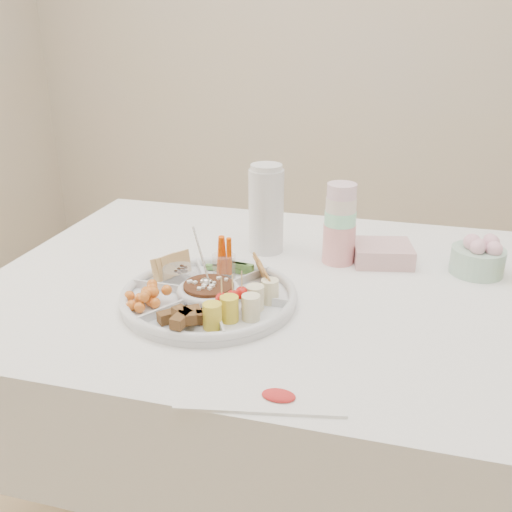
# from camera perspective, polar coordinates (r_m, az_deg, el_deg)

# --- Properties ---
(wall_back) EXTENTS (4.00, 0.02, 2.70)m
(wall_back) POSITION_cam_1_polar(r_m,az_deg,el_deg) (3.21, 12.45, 22.41)
(wall_back) COLOR beige
(wall_back) RESTS_ON ground
(dining_table) EXTENTS (1.52, 1.02, 0.76)m
(dining_table) POSITION_cam_1_polar(r_m,az_deg,el_deg) (1.55, 4.67, -15.54)
(dining_table) COLOR white
(dining_table) RESTS_ON floor
(party_tray) EXTENTS (0.39, 0.39, 0.04)m
(party_tray) POSITION_cam_1_polar(r_m,az_deg,el_deg) (1.25, -4.73, -3.78)
(party_tray) COLOR white
(party_tray) RESTS_ON dining_table
(bean_dip) EXTENTS (0.11, 0.11, 0.04)m
(bean_dip) POSITION_cam_1_polar(r_m,az_deg,el_deg) (1.25, -4.75, -3.47)
(bean_dip) COLOR #4C2D11
(bean_dip) RESTS_ON party_tray
(tortillas) EXTENTS (0.10, 0.10, 0.06)m
(tortillas) POSITION_cam_1_polar(r_m,az_deg,el_deg) (1.27, 1.05, -2.31)
(tortillas) COLOR tan
(tortillas) RESTS_ON party_tray
(carrot_cucumber) EXTENTS (0.11, 0.11, 0.10)m
(carrot_cucumber) POSITION_cam_1_polar(r_m,az_deg,el_deg) (1.35, -2.82, 0.16)
(carrot_cucumber) COLOR #EE4C00
(carrot_cucumber) RESTS_ON party_tray
(pita_raisins) EXTENTS (0.11, 0.11, 0.06)m
(pita_raisins) POSITION_cam_1_polar(r_m,az_deg,el_deg) (1.34, -8.28, -1.13)
(pita_raisins) COLOR #EEC75A
(pita_raisins) RESTS_ON party_tray
(cherries) EXTENTS (0.11, 0.11, 0.04)m
(cherries) POSITION_cam_1_polar(r_m,az_deg,el_deg) (1.24, -10.72, -3.79)
(cherries) COLOR orange
(cherries) RESTS_ON party_tray
(granola_chunks) EXTENTS (0.11, 0.11, 0.05)m
(granola_chunks) POSITION_cam_1_polar(r_m,az_deg,el_deg) (1.14, -7.09, -5.94)
(granola_chunks) COLOR brown
(granola_chunks) RESTS_ON party_tray
(banana_tomato) EXTENTS (0.13, 0.13, 0.10)m
(banana_tomato) POSITION_cam_1_polar(r_m,az_deg,el_deg) (1.15, -0.68, -4.25)
(banana_tomato) COLOR #F1EB73
(banana_tomato) RESTS_ON party_tray
(cup_stack) EXTENTS (0.10, 0.10, 0.23)m
(cup_stack) POSITION_cam_1_polar(r_m,az_deg,el_deg) (1.44, 8.41, 3.58)
(cup_stack) COLOR silver
(cup_stack) RESTS_ON dining_table
(thermos) EXTENTS (0.11, 0.11, 0.24)m
(thermos) POSITION_cam_1_polar(r_m,az_deg,el_deg) (1.50, 1.02, 4.83)
(thermos) COLOR silver
(thermos) RESTS_ON dining_table
(flower_bowl) EXTENTS (0.13, 0.13, 0.10)m
(flower_bowl) POSITION_cam_1_polar(r_m,az_deg,el_deg) (1.49, 21.33, 0.11)
(flower_bowl) COLOR #97C9A6
(flower_bowl) RESTS_ON dining_table
(napkin_stack) EXTENTS (0.17, 0.15, 0.05)m
(napkin_stack) POSITION_cam_1_polar(r_m,az_deg,el_deg) (1.49, 12.54, 0.28)
(napkin_stack) COLOR beige
(napkin_stack) RESTS_ON dining_table
(placemat) EXTENTS (0.29, 0.14, 0.01)m
(placemat) POSITION_cam_1_polar(r_m,az_deg,el_deg) (0.97, 0.49, -13.79)
(placemat) COLOR white
(placemat) RESTS_ON dining_table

